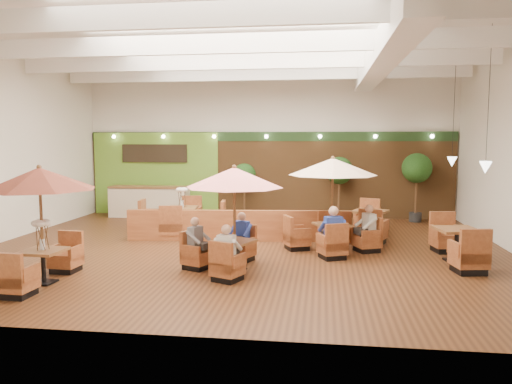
% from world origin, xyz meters
% --- Properties ---
extents(room, '(14.04, 14.00, 5.52)m').
position_xyz_m(room, '(0.25, 1.22, 3.63)').
color(room, '#381E0F').
rests_on(room, ground).
extents(service_counter, '(3.00, 0.75, 1.18)m').
position_xyz_m(service_counter, '(-4.40, 5.10, 0.58)').
color(service_counter, beige).
rests_on(service_counter, ground).
extents(booth_divider, '(6.48, 0.80, 0.90)m').
position_xyz_m(booth_divider, '(-0.29, 1.09, 0.45)').
color(booth_divider, brown).
rests_on(booth_divider, ground).
extents(table_0, '(2.24, 2.38, 2.43)m').
position_xyz_m(table_0, '(-3.53, -3.68, 1.84)').
color(table_0, brown).
rests_on(table_0, ground).
extents(table_1, '(2.33, 2.48, 2.38)m').
position_xyz_m(table_1, '(0.11, -2.14, 1.72)').
color(table_1, brown).
rests_on(table_1, ground).
extents(table_2, '(2.62, 2.62, 2.51)m').
position_xyz_m(table_2, '(2.37, 0.16, 1.72)').
color(table_2, brown).
rests_on(table_2, ground).
extents(table_3, '(2.80, 2.80, 1.59)m').
position_xyz_m(table_3, '(-2.27, 2.16, 0.44)').
color(table_3, brown).
rests_on(table_3, ground).
extents(table_4, '(1.07, 2.84, 1.03)m').
position_xyz_m(table_4, '(5.33, -0.66, 0.39)').
color(table_4, brown).
rests_on(table_4, ground).
extents(table_5, '(1.21, 2.93, 1.02)m').
position_xyz_m(table_5, '(3.55, 2.24, 0.39)').
color(table_5, brown).
rests_on(table_5, ground).
extents(topiary_0, '(0.88, 0.88, 2.05)m').
position_xyz_m(topiary_0, '(-0.78, 5.30, 1.53)').
color(topiary_0, black).
rests_on(topiary_0, ground).
extents(topiary_1, '(1.00, 1.00, 2.32)m').
position_xyz_m(topiary_1, '(2.71, 5.30, 1.72)').
color(topiary_1, black).
rests_on(topiary_1, ground).
extents(topiary_2, '(1.06, 1.06, 2.46)m').
position_xyz_m(topiary_2, '(5.43, 5.30, 1.83)').
color(topiary_2, black).
rests_on(topiary_2, ground).
extents(diner_0, '(0.40, 0.35, 0.74)m').
position_xyz_m(diner_0, '(0.17, -3.01, 0.74)').
color(diner_0, silver).
rests_on(diner_0, ground).
extents(diner_1, '(0.40, 0.37, 0.73)m').
position_xyz_m(diner_1, '(0.17, -1.27, 0.73)').
color(diner_1, '#223895').
rests_on(diner_1, ground).
extents(diner_2, '(0.37, 0.40, 0.72)m').
position_xyz_m(diner_2, '(-0.70, -2.14, 0.73)').
color(diner_2, slate).
rests_on(diner_2, ground).
extents(diner_3, '(0.47, 0.43, 0.86)m').
position_xyz_m(diner_3, '(2.37, -0.75, 0.78)').
color(diner_3, '#223895').
rests_on(diner_3, ground).
extents(diner_4, '(0.41, 0.44, 0.79)m').
position_xyz_m(diner_4, '(3.28, 0.16, 0.75)').
color(diner_4, silver).
rests_on(diner_4, ground).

